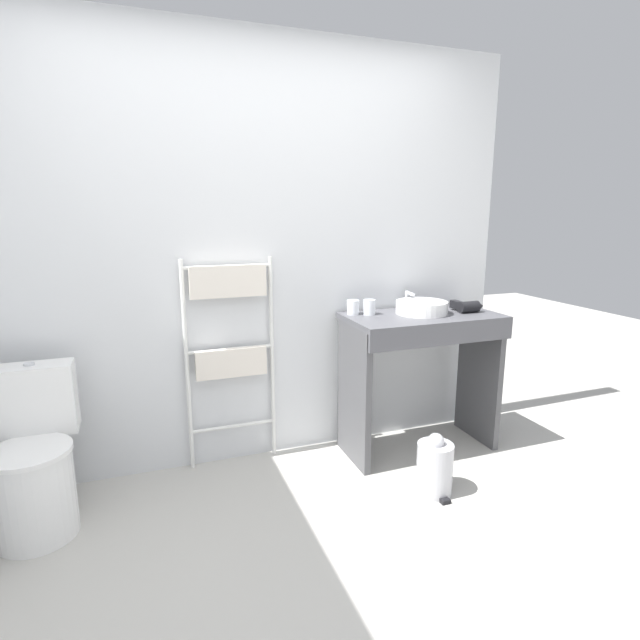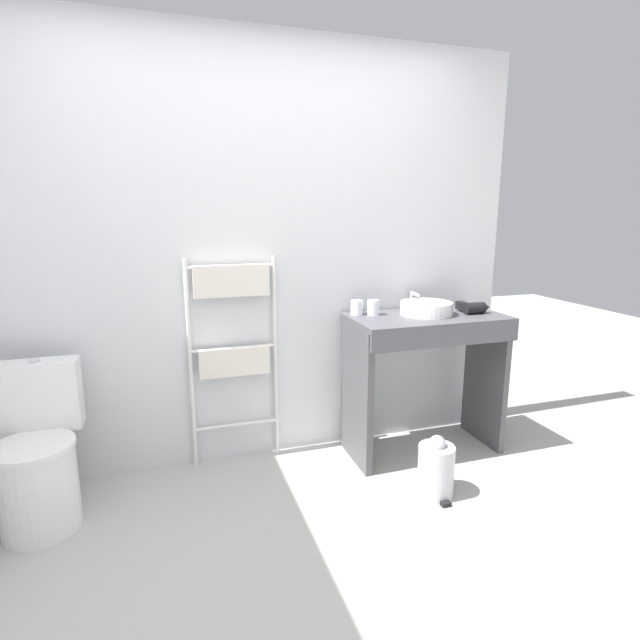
{
  "view_description": "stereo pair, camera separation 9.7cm",
  "coord_description": "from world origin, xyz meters",
  "px_view_note": "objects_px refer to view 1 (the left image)",
  "views": [
    {
      "loc": [
        -0.68,
        -1.48,
        1.53
      ],
      "look_at": [
        0.16,
        0.82,
        0.99
      ],
      "focal_mm": 28.0,
      "sensor_mm": 36.0,
      "label": 1
    },
    {
      "loc": [
        -0.58,
        -1.51,
        1.53
      ],
      "look_at": [
        0.16,
        0.82,
        0.99
      ],
      "focal_mm": 28.0,
      "sensor_mm": 36.0,
      "label": 2
    }
  ],
  "objects_px": {
    "sink_basin": "(422,307)",
    "trash_bin": "(435,467)",
    "cup_near_wall": "(353,307)",
    "toilet": "(34,465)",
    "hair_dryer": "(468,306)",
    "cup_near_edge": "(369,307)",
    "towel_radiator": "(230,331)"
  },
  "relations": [
    {
      "from": "trash_bin",
      "to": "hair_dryer",
      "type": "bearing_deg",
      "value": 43.06
    },
    {
      "from": "towel_radiator",
      "to": "hair_dryer",
      "type": "bearing_deg",
      "value": -9.55
    },
    {
      "from": "towel_radiator",
      "to": "hair_dryer",
      "type": "relative_size",
      "value": 7.16
    },
    {
      "from": "cup_near_wall",
      "to": "hair_dryer",
      "type": "bearing_deg",
      "value": -14.31
    },
    {
      "from": "sink_basin",
      "to": "cup_near_wall",
      "type": "height_order",
      "value": "cup_near_wall"
    },
    {
      "from": "toilet",
      "to": "towel_radiator",
      "type": "relative_size",
      "value": 0.63
    },
    {
      "from": "towel_radiator",
      "to": "cup_near_wall",
      "type": "relative_size",
      "value": 14.08
    },
    {
      "from": "trash_bin",
      "to": "toilet",
      "type": "bearing_deg",
      "value": 168.67
    },
    {
      "from": "toilet",
      "to": "sink_basin",
      "type": "xyz_separation_m",
      "value": [
        2.19,
        0.13,
        0.61
      ]
    },
    {
      "from": "sink_basin",
      "to": "cup_near_wall",
      "type": "xyz_separation_m",
      "value": [
        -0.41,
        0.12,
        0.0
      ]
    },
    {
      "from": "cup_near_wall",
      "to": "trash_bin",
      "type": "bearing_deg",
      "value": -72.13
    },
    {
      "from": "cup_near_edge",
      "to": "trash_bin",
      "type": "bearing_deg",
      "value": -79.11
    },
    {
      "from": "cup_near_edge",
      "to": "hair_dryer",
      "type": "distance_m",
      "value": 0.64
    },
    {
      "from": "cup_near_edge",
      "to": "trash_bin",
      "type": "relative_size",
      "value": 0.27
    },
    {
      "from": "sink_basin",
      "to": "trash_bin",
      "type": "height_order",
      "value": "sink_basin"
    },
    {
      "from": "hair_dryer",
      "to": "trash_bin",
      "type": "bearing_deg",
      "value": -136.94
    },
    {
      "from": "toilet",
      "to": "hair_dryer",
      "type": "height_order",
      "value": "hair_dryer"
    },
    {
      "from": "towel_radiator",
      "to": "cup_near_wall",
      "type": "bearing_deg",
      "value": -4.9
    },
    {
      "from": "trash_bin",
      "to": "cup_near_wall",
      "type": "bearing_deg",
      "value": 107.87
    },
    {
      "from": "towel_radiator",
      "to": "trash_bin",
      "type": "relative_size",
      "value": 3.61
    },
    {
      "from": "toilet",
      "to": "trash_bin",
      "type": "height_order",
      "value": "toilet"
    },
    {
      "from": "cup_near_wall",
      "to": "toilet",
      "type": "bearing_deg",
      "value": -171.74
    },
    {
      "from": "towel_radiator",
      "to": "hair_dryer",
      "type": "height_order",
      "value": "towel_radiator"
    },
    {
      "from": "toilet",
      "to": "towel_radiator",
      "type": "bearing_deg",
      "value": 17.55
    },
    {
      "from": "cup_near_wall",
      "to": "hair_dryer",
      "type": "height_order",
      "value": "cup_near_wall"
    },
    {
      "from": "toilet",
      "to": "trash_bin",
      "type": "bearing_deg",
      "value": -11.33
    },
    {
      "from": "cup_near_wall",
      "to": "cup_near_edge",
      "type": "bearing_deg",
      "value": -23.08
    },
    {
      "from": "toilet",
      "to": "hair_dryer",
      "type": "relative_size",
      "value": 4.49
    },
    {
      "from": "cup_near_wall",
      "to": "cup_near_edge",
      "type": "distance_m",
      "value": 0.1
    },
    {
      "from": "towel_radiator",
      "to": "sink_basin",
      "type": "bearing_deg",
      "value": -9.13
    },
    {
      "from": "hair_dryer",
      "to": "towel_radiator",
      "type": "bearing_deg",
      "value": 170.45
    },
    {
      "from": "sink_basin",
      "to": "trash_bin",
      "type": "bearing_deg",
      "value": -110.83
    }
  ]
}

